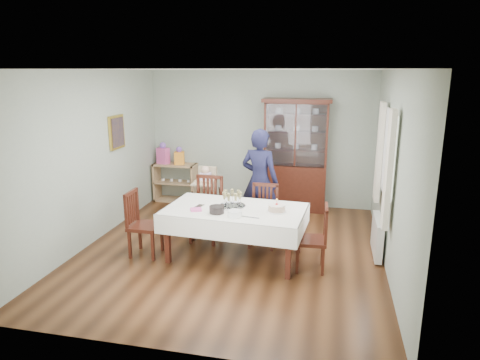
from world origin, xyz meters
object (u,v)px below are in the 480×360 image
(chair_far_left, at_px, (206,222))
(chair_far_right, at_px, (263,228))
(gift_bag_pink, at_px, (163,154))
(chair_end_right, at_px, (312,251))
(champagne_tray, at_px, (232,202))
(high_chair, at_px, (206,200))
(china_cabinet, at_px, (296,154))
(dining_table, at_px, (235,233))
(chair_end_left, at_px, (145,236))
(woman, at_px, (260,181))
(gift_bag_orange, at_px, (179,156))
(birthday_cake, at_px, (277,208))
(sideboard, at_px, (176,182))

(chair_far_left, bearing_deg, chair_far_right, 2.90)
(gift_bag_pink, bearing_deg, chair_far_right, -38.63)
(chair_end_right, distance_m, champagne_tray, 1.32)
(high_chair, height_order, gift_bag_pink, gift_bag_pink)
(high_chair, height_order, champagne_tray, high_chair)
(china_cabinet, bearing_deg, dining_table, -104.32)
(chair_far_left, distance_m, chair_end_left, 1.04)
(chair_far_right, bearing_deg, woman, 105.92)
(dining_table, distance_m, chair_end_right, 1.14)
(china_cabinet, distance_m, gift_bag_orange, 2.39)
(high_chair, distance_m, birthday_cake, 2.10)
(gift_bag_pink, relative_size, gift_bag_orange, 1.22)
(dining_table, relative_size, gift_bag_orange, 5.64)
(chair_far_left, height_order, woman, woman)
(chair_end_right, xyz_separation_m, champagne_tray, (-1.18, 0.22, 0.55))
(chair_far_left, distance_m, gift_bag_pink, 2.55)
(chair_far_right, height_order, chair_end_right, chair_far_right)
(chair_end_right, bearing_deg, high_chair, -131.13)
(sideboard, height_order, chair_far_right, chair_far_right)
(china_cabinet, xyz_separation_m, high_chair, (-1.50, -1.07, -0.72))
(dining_table, distance_m, gift_bag_pink, 3.32)
(gift_bag_pink, bearing_deg, champagne_tray, -49.70)
(woman, bearing_deg, dining_table, 95.62)
(sideboard, height_order, gift_bag_orange, gift_bag_orange)
(china_cabinet, distance_m, chair_far_right, 2.14)
(chair_far_left, relative_size, woman, 0.59)
(woman, bearing_deg, chair_end_left, 55.32)
(champagne_tray, height_order, birthday_cake, champagne_tray)
(china_cabinet, height_order, high_chair, china_cabinet)
(high_chair, height_order, gift_bag_orange, gift_bag_orange)
(chair_far_left, xyz_separation_m, birthday_cake, (1.21, -0.58, 0.50))
(china_cabinet, height_order, champagne_tray, china_cabinet)
(chair_far_left, bearing_deg, champagne_tray, -37.93)
(dining_table, distance_m, chair_end_left, 1.36)
(chair_far_left, distance_m, chair_far_right, 0.93)
(chair_far_right, distance_m, birthday_cake, 0.82)
(dining_table, height_order, sideboard, sideboard)
(high_chair, xyz_separation_m, birthday_cake, (1.47, -1.44, 0.41))
(woman, distance_m, champagne_tray, 1.12)
(china_cabinet, bearing_deg, woman, -109.83)
(chair_end_left, height_order, champagne_tray, champagne_tray)
(champagne_tray, bearing_deg, chair_far_left, 138.50)
(dining_table, xyz_separation_m, birthday_cake, (0.61, -0.02, 0.43))
(chair_end_right, relative_size, high_chair, 0.89)
(chair_end_left, xyz_separation_m, woman, (1.50, 1.35, 0.59))
(woman, xyz_separation_m, high_chair, (-1.03, 0.25, -0.48))
(birthday_cake, bearing_deg, woman, 110.71)
(china_cabinet, distance_m, champagne_tray, 2.53)
(china_cabinet, bearing_deg, high_chair, -144.54)
(high_chair, bearing_deg, chair_far_right, -33.25)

